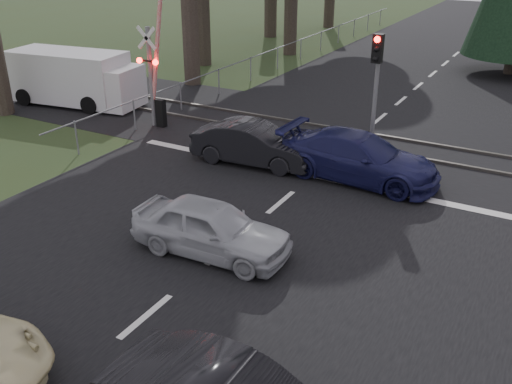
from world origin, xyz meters
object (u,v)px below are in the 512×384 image
Objects in this scene: blue_sedan at (359,157)px; dark_car_far at (254,144)px; traffic_signal_center at (376,75)px; crossing_signal at (155,74)px; silver_car at (211,228)px; white_van at (77,78)px.

blue_sedan reaches higher than dark_car_far.
crossing_signal is at bearing -173.85° from traffic_signal_center.
dark_car_far is (-1.91, 5.48, 0.02)m from silver_car.
dark_car_far is at bearing 16.70° from silver_car.
traffic_signal_center is (8.27, 0.89, 0.75)m from crossing_signal.
traffic_signal_center is at bearing 11.72° from blue_sedan.
crossing_signal is 5.09m from white_van.
traffic_signal_center is 13.33m from white_van.
traffic_signal_center reaches higher than blue_sedan.
silver_car is 14.36m from white_van.
dark_car_far is (-3.11, -2.46, -2.13)m from traffic_signal_center.
traffic_signal_center is 1.00× the size of dark_car_far.
blue_sedan is 13.68m from white_van.
white_van reaches higher than blue_sedan.
traffic_signal_center is 1.06× the size of silver_car.
blue_sedan is (8.59, -1.14, -1.33)m from crossing_signal.
dark_car_far is 0.68× the size of white_van.
silver_car is 5.81m from dark_car_far.
white_van reaches higher than dark_car_far.
crossing_signal is 8.77m from blue_sedan.
white_van reaches higher than silver_car.
dark_car_far is at bearing -16.87° from crossing_signal.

